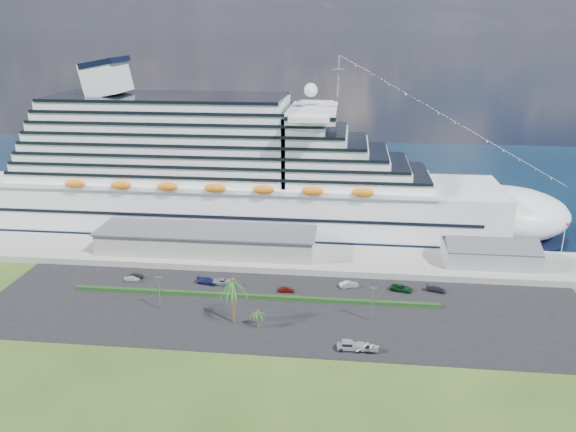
# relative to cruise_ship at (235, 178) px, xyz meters

# --- Properties ---
(ground) EXTENTS (420.00, 420.00, 0.00)m
(ground) POSITION_rel_cruise_ship_xyz_m (21.53, -64.00, -16.69)
(ground) COLOR #2B4316
(ground) RESTS_ON ground
(asphalt_lot) EXTENTS (140.00, 38.00, 0.12)m
(asphalt_lot) POSITION_rel_cruise_ship_xyz_m (21.53, -53.00, -16.63)
(asphalt_lot) COLOR black
(asphalt_lot) RESTS_ON ground
(wharf) EXTENTS (240.00, 20.00, 1.80)m
(wharf) POSITION_rel_cruise_ship_xyz_m (21.53, -24.00, -15.79)
(wharf) COLOR gray
(wharf) RESTS_ON ground
(water) EXTENTS (420.00, 160.00, 0.02)m
(water) POSITION_rel_cruise_ship_xyz_m (21.53, 66.00, -16.68)
(water) COLOR black
(water) RESTS_ON ground
(cruise_ship) EXTENTS (191.00, 38.00, 54.00)m
(cruise_ship) POSITION_rel_cruise_ship_xyz_m (0.00, 0.00, 0.00)
(cruise_ship) COLOR silver
(cruise_ship) RESTS_ON ground
(terminal_building) EXTENTS (61.00, 15.00, 6.30)m
(terminal_building) POSITION_rel_cruise_ship_xyz_m (-3.47, -24.00, -11.68)
(terminal_building) COLOR gray
(terminal_building) RESTS_ON wharf
(port_shed) EXTENTS (24.00, 12.31, 7.37)m
(port_shed) POSITION_rel_cruise_ship_xyz_m (73.53, -24.00, -12.30)
(port_shed) COLOR gray
(port_shed) RESTS_ON wharf
(flagpole) EXTENTS (1.08, 0.16, 12.00)m
(flagpole) POSITION_rel_cruise_ship_xyz_m (91.57, -24.00, -8.43)
(flagpole) COLOR silver
(flagpole) RESTS_ON wharf
(hedge) EXTENTS (88.00, 1.10, 0.90)m
(hedge) POSITION_rel_cruise_ship_xyz_m (13.53, -48.00, -16.12)
(hedge) COLOR black
(hedge) RESTS_ON asphalt_lot
(lamp_post_left) EXTENTS (1.60, 0.35, 8.27)m
(lamp_post_left) POSITION_rel_cruise_ship_xyz_m (-6.47, -56.00, -11.35)
(lamp_post_left) COLOR gray
(lamp_post_left) RESTS_ON asphalt_lot
(lamp_post_right) EXTENTS (1.60, 0.35, 8.27)m
(lamp_post_right) POSITION_rel_cruise_ship_xyz_m (41.53, -56.00, -11.35)
(lamp_post_right) COLOR gray
(lamp_post_right) RESTS_ON asphalt_lot
(palm_tall) EXTENTS (8.82, 8.82, 11.13)m
(palm_tall) POSITION_rel_cruise_ship_xyz_m (11.53, -60.00, -7.49)
(palm_tall) COLOR #47301E
(palm_tall) RESTS_ON ground
(palm_short) EXTENTS (3.53, 3.53, 4.56)m
(palm_short) POSITION_rel_cruise_ship_xyz_m (17.03, -61.50, -13.03)
(palm_short) COLOR #47301E
(palm_short) RESTS_ON ground
(parked_car_0) EXTENTS (4.01, 1.61, 1.36)m
(parked_car_0) POSITION_rel_cruise_ship_xyz_m (-18.57, -42.01, -15.89)
(parked_car_0) COLOR silver
(parked_car_0) RESTS_ON asphalt_lot
(parked_car_1) EXTENTS (4.19, 2.12, 1.32)m
(parked_car_1) POSITION_rel_cruise_ship_xyz_m (-18.22, -40.58, -15.92)
(parked_car_1) COLOR black
(parked_car_1) RESTS_ON asphalt_lot
(parked_car_2) EXTENTS (5.61, 2.99, 1.50)m
(parked_car_2) POSITION_rel_cruise_ship_xyz_m (5.00, -41.27, -15.82)
(parked_car_2) COLOR #999BA1
(parked_car_2) RESTS_ON asphalt_lot
(parked_car_3) EXTENTS (5.82, 3.35, 1.59)m
(parked_car_3) POSITION_rel_cruise_ship_xyz_m (0.96, -41.49, -15.78)
(parked_car_3) COLOR #171D51
(parked_car_3) RESTS_ON asphalt_lot
(parked_car_4) EXTENTS (4.06, 1.82, 1.36)m
(parked_car_4) POSITION_rel_cruise_ship_xyz_m (21.18, -43.86, -15.90)
(parked_car_4) COLOR maroon
(parked_car_4) RESTS_ON asphalt_lot
(parked_car_5) EXTENTS (5.03, 3.09, 1.57)m
(parked_car_5) POSITION_rel_cruise_ship_xyz_m (36.49, -39.57, -15.79)
(parked_car_5) COLOR #9B9CA2
(parked_car_5) RESTS_ON asphalt_lot
(parked_car_6) EXTENTS (5.89, 3.78, 1.51)m
(parked_car_6) POSITION_rel_cruise_ship_xyz_m (49.27, -40.24, -15.82)
(parked_car_6) COLOR black
(parked_car_6) RESTS_ON asphalt_lot
(parked_car_7) EXTENTS (5.04, 3.00, 1.37)m
(parked_car_7) POSITION_rel_cruise_ship_xyz_m (57.66, -39.68, -15.89)
(parked_car_7) COLOR #242228
(parked_car_7) RESTS_ON asphalt_lot
(pickup_truck) EXTENTS (5.47, 2.19, 1.92)m
(pickup_truck) POSITION_rel_cruise_ship_xyz_m (36.88, -68.24, -15.52)
(pickup_truck) COLOR black
(pickup_truck) RESTS_ON asphalt_lot
(boat_trailer) EXTENTS (6.19, 4.26, 1.75)m
(boat_trailer) POSITION_rel_cruise_ship_xyz_m (40.09, -68.32, -15.42)
(boat_trailer) COLOR gray
(boat_trailer) RESTS_ON asphalt_lot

